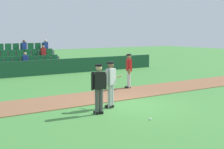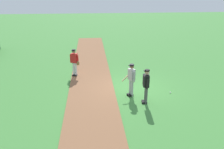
# 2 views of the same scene
# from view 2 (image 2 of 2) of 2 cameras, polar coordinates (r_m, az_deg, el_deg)

# --- Properties ---
(ground_plane) EXTENTS (80.00, 80.00, 0.00)m
(ground_plane) POSITION_cam_2_polar(r_m,az_deg,el_deg) (13.13, 4.50, -3.61)
(ground_plane) COLOR #42843A
(infield_dirt_path) EXTENTS (28.00, 2.54, 0.03)m
(infield_dirt_path) POSITION_cam_2_polar(r_m,az_deg,el_deg) (12.94, -5.06, -3.93)
(infield_dirt_path) COLOR brown
(infield_dirt_path) RESTS_ON ground
(batter_grey_jersey) EXTENTS (0.75, 0.69, 1.76)m
(batter_grey_jersey) POSITION_cam_2_polar(r_m,az_deg,el_deg) (11.99, 4.79, -1.03)
(batter_grey_jersey) COLOR #B2B2B2
(batter_grey_jersey) RESTS_ON ground
(umpire_home_plate) EXTENTS (0.59, 0.33, 1.76)m
(umpire_home_plate) POSITION_cam_2_polar(r_m,az_deg,el_deg) (11.30, 8.43, -2.45)
(umpire_home_plate) COLOR #4C4C4C
(umpire_home_plate) RESTS_ON ground
(runner_red_jersey) EXTENTS (0.43, 0.62, 1.76)m
(runner_red_jersey) POSITION_cam_2_polar(r_m,az_deg,el_deg) (14.87, -9.26, 3.14)
(runner_red_jersey) COLOR silver
(runner_red_jersey) RESTS_ON ground
(baseball) EXTENTS (0.07, 0.07, 0.07)m
(baseball) POSITION_cam_2_polar(r_m,az_deg,el_deg) (12.99, 14.23, -4.33)
(baseball) COLOR white
(baseball) RESTS_ON ground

